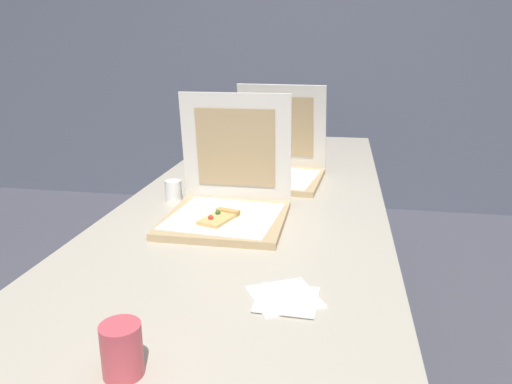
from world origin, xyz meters
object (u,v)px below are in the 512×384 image
cup_white_near_center (173,190)px  pizza_box_front (228,203)px  table (259,204)px  napkin_pile (285,298)px  cup_printed_front (122,350)px  pizza_box_middle (276,167)px  cup_white_far (219,158)px

cup_white_near_center → pizza_box_front: bearing=-34.3°
table → cup_white_near_center: cup_white_near_center is taller
cup_white_near_center → napkin_pile: cup_white_near_center is taller
pizza_box_front → cup_white_near_center: 0.28m
table → napkin_pile: bearing=-76.1°
cup_printed_front → pizza_box_middle: bearing=85.9°
cup_white_near_center → cup_printed_front: 0.94m
cup_white_far → napkin_pile: 1.22m
pizza_box_front → pizza_box_middle: bearing=80.0°
pizza_box_front → cup_printed_front: size_ratio=4.12×
table → cup_white_far: cup_white_far is taller
cup_white_far → napkin_pile: (0.43, -1.14, -0.03)m
pizza_box_middle → cup_white_far: bearing=149.8°
napkin_pile → cup_white_near_center: bearing=127.0°
pizza_box_middle → cup_printed_front: 1.24m
table → cup_printed_front: 1.05m
pizza_box_front → pizza_box_middle: size_ratio=0.98×
pizza_box_front → cup_printed_front: bearing=-89.8°
cup_printed_front → table: bearing=87.2°
pizza_box_front → cup_printed_front: (-0.00, -0.76, -0.01)m
pizza_box_front → cup_white_far: bearing=106.4°
cup_white_far → napkin_pile: bearing=-69.2°
table → napkin_pile: (0.19, -0.75, 0.05)m
pizza_box_front → napkin_pile: pizza_box_front is taller
pizza_box_middle → cup_white_far: pizza_box_middle is taller
cup_white_far → cup_printed_front: (0.20, -1.44, 0.01)m
pizza_box_front → cup_white_far: (-0.20, 0.68, -0.02)m
cup_white_near_center → cup_white_far: same height
table → cup_white_near_center: size_ratio=33.52×
table → pizza_box_middle: (0.04, 0.20, 0.10)m
pizza_box_front → cup_printed_front: pizza_box_front is taller
pizza_box_middle → napkin_pile: size_ratio=2.09×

